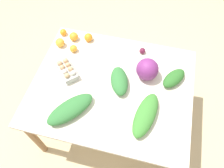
% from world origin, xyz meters
% --- Properties ---
extents(ground_plane, '(8.00, 8.00, 0.00)m').
position_xyz_m(ground_plane, '(0.00, 0.00, 0.00)').
color(ground_plane, '#C6B289').
extents(dining_table, '(1.35, 1.10, 0.76)m').
position_xyz_m(dining_table, '(0.00, 0.00, 0.67)').
color(dining_table, silver).
rests_on(dining_table, ground_plane).
extents(cabbage_purple, '(0.19, 0.19, 0.19)m').
position_xyz_m(cabbage_purple, '(0.26, 0.17, 0.86)').
color(cabbage_purple, '#7A2D75').
rests_on(cabbage_purple, dining_table).
extents(egg_carton, '(0.25, 0.25, 0.09)m').
position_xyz_m(egg_carton, '(-0.41, 0.03, 0.80)').
color(egg_carton, '#A8A8A3').
rests_on(egg_carton, dining_table).
extents(greens_bunch_beet_tops, '(0.24, 0.27, 0.08)m').
position_xyz_m(greens_bunch_beet_tops, '(0.50, 0.17, 0.80)').
color(greens_bunch_beet_tops, '#2D6B28').
rests_on(greens_bunch_beet_tops, dining_table).
extents(greens_bunch_chard, '(0.23, 0.31, 0.10)m').
position_xyz_m(greens_bunch_chard, '(0.06, 0.03, 0.81)').
color(greens_bunch_chard, '#337538').
rests_on(greens_bunch_chard, dining_table).
extents(greens_bunch_scallion, '(0.37, 0.41, 0.09)m').
position_xyz_m(greens_bunch_scallion, '(-0.25, -0.32, 0.81)').
color(greens_bunch_scallion, '#337538').
rests_on(greens_bunch_scallion, dining_table).
extents(greens_bunch_kale, '(0.22, 0.42, 0.09)m').
position_xyz_m(greens_bunch_kale, '(0.32, -0.22, 0.81)').
color(greens_bunch_kale, '#3D8433').
rests_on(greens_bunch_kale, dining_table).
extents(beet_root, '(0.06, 0.06, 0.06)m').
position_xyz_m(beet_root, '(0.19, 0.42, 0.79)').
color(beet_root, '#5B1933').
rests_on(beet_root, dining_table).
extents(orange_0, '(0.07, 0.07, 0.07)m').
position_xyz_m(orange_0, '(-0.44, 0.28, 0.80)').
color(orange_0, orange).
rests_on(orange_0, dining_table).
extents(orange_1, '(0.08, 0.08, 0.08)m').
position_xyz_m(orange_1, '(-0.34, 0.45, 0.80)').
color(orange_1, orange).
rests_on(orange_1, dining_table).
extents(orange_2, '(0.08, 0.08, 0.08)m').
position_xyz_m(orange_2, '(-0.48, 0.42, 0.80)').
color(orange_2, orange).
rests_on(orange_2, dining_table).
extents(orange_3, '(0.08, 0.08, 0.08)m').
position_xyz_m(orange_3, '(-0.58, 0.32, 0.80)').
color(orange_3, '#F9A833').
rests_on(orange_3, dining_table).
extents(orange_4, '(0.06, 0.06, 0.06)m').
position_xyz_m(orange_4, '(-0.61, 0.46, 0.79)').
color(orange_4, orange).
rests_on(orange_4, dining_table).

